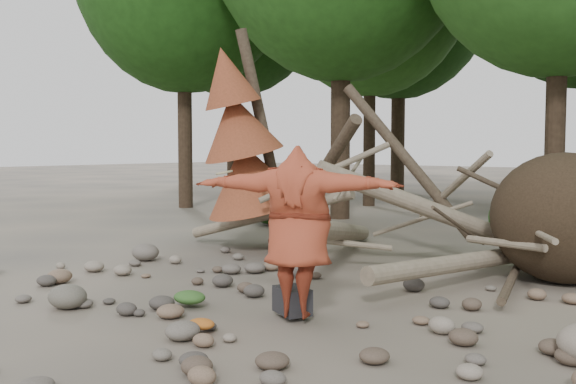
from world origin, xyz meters
The scene contains 11 objects.
ground centered at (0.00, 0.00, 0.00)m, with size 120.00×120.00×0.00m, color #514C44.
deadfall_pile centered at (2.02, 4.24, 0.95)m, with size 8.55×5.24×3.30m.
dead_conifer centered at (-3.12, 3.37, 2.11)m, with size 2.06×2.16×4.35m.
bush_left centered at (-5.50, 7.20, 0.72)m, with size 1.80×1.80×1.44m, color #1D4C14.
bush_mid centered at (0.80, 7.80, 0.56)m, with size 1.40×1.40×1.12m, color #27601B.
frisbee_thrower centered at (0.83, 0.05, 1.08)m, with size 3.16×1.56×1.99m.
backpack centered at (0.66, 0.17, 0.16)m, with size 0.47×0.31×0.31m, color black.
cloth_green centered at (-0.69, -0.25, 0.08)m, with size 0.44×0.37×0.17m, color #315B24.
cloth_orange centered at (0.27, -0.95, 0.06)m, with size 0.32×0.26×0.11m, color #AD5B1D.
boulder_front_left centered at (-1.87, -1.26, 0.15)m, with size 0.52×0.46×0.31m, color #655F54.
boulder_mid_left centered at (-3.86, 1.57, 0.16)m, with size 0.52×0.47×0.31m, color #6A6259.
Camera 1 is at (5.37, -5.76, 2.05)m, focal length 40.00 mm.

